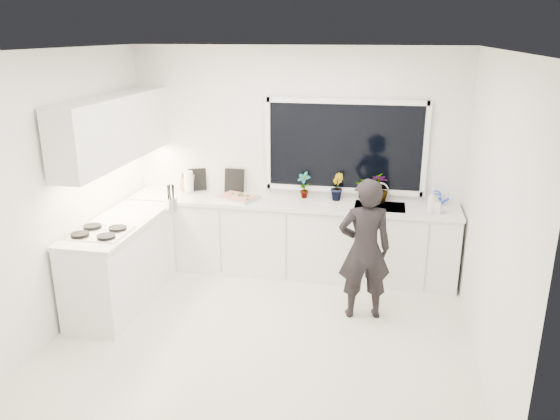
# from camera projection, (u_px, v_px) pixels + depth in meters

# --- Properties ---
(floor) EXTENTS (4.00, 3.50, 0.02)m
(floor) POSITION_uv_depth(u_px,v_px,m) (265.00, 332.00, 5.44)
(floor) COLOR beige
(floor) RESTS_ON ground
(wall_back) EXTENTS (4.00, 0.02, 2.70)m
(wall_back) POSITION_uv_depth(u_px,v_px,m) (295.00, 160.00, 6.66)
(wall_back) COLOR white
(wall_back) RESTS_ON ground
(wall_left) EXTENTS (0.02, 3.50, 2.70)m
(wall_left) POSITION_uv_depth(u_px,v_px,m) (65.00, 190.00, 5.39)
(wall_left) COLOR white
(wall_left) RESTS_ON ground
(wall_right) EXTENTS (0.02, 3.50, 2.70)m
(wall_right) POSITION_uv_depth(u_px,v_px,m) (493.00, 216.00, 4.65)
(wall_right) COLOR white
(wall_right) RESTS_ON ground
(ceiling) EXTENTS (4.00, 3.50, 0.02)m
(ceiling) POSITION_uv_depth(u_px,v_px,m) (262.00, 48.00, 4.59)
(ceiling) COLOR white
(ceiling) RESTS_ON wall_back
(window) EXTENTS (1.80, 0.02, 1.00)m
(window) POSITION_uv_depth(u_px,v_px,m) (345.00, 146.00, 6.45)
(window) COLOR black
(window) RESTS_ON wall_back
(base_cabinets_back) EXTENTS (3.92, 0.58, 0.88)m
(base_cabinets_back) POSITION_uv_depth(u_px,v_px,m) (290.00, 239.00, 6.65)
(base_cabinets_back) COLOR white
(base_cabinets_back) RESTS_ON floor
(base_cabinets_left) EXTENTS (0.58, 1.60, 0.88)m
(base_cabinets_left) POSITION_uv_depth(u_px,v_px,m) (122.00, 264.00, 5.94)
(base_cabinets_left) COLOR white
(base_cabinets_left) RESTS_ON floor
(countertop_back) EXTENTS (3.94, 0.62, 0.04)m
(countertop_back) POSITION_uv_depth(u_px,v_px,m) (290.00, 203.00, 6.50)
(countertop_back) COLOR silver
(countertop_back) RESTS_ON base_cabinets_back
(countertop_left) EXTENTS (0.62, 1.60, 0.04)m
(countertop_left) POSITION_uv_depth(u_px,v_px,m) (118.00, 224.00, 5.79)
(countertop_left) COLOR silver
(countertop_left) RESTS_ON base_cabinets_left
(upper_cabinets) EXTENTS (0.34, 2.10, 0.70)m
(upper_cabinets) POSITION_uv_depth(u_px,v_px,m) (115.00, 129.00, 5.84)
(upper_cabinets) COLOR white
(upper_cabinets) RESTS_ON wall_left
(sink) EXTENTS (0.58, 0.42, 0.14)m
(sink) POSITION_uv_depth(u_px,v_px,m) (380.00, 210.00, 6.33)
(sink) COLOR silver
(sink) RESTS_ON countertop_back
(faucet) EXTENTS (0.03, 0.03, 0.22)m
(faucet) POSITION_uv_depth(u_px,v_px,m) (381.00, 192.00, 6.46)
(faucet) COLOR silver
(faucet) RESTS_ON countertop_back
(stovetop) EXTENTS (0.56, 0.48, 0.03)m
(stovetop) POSITION_uv_depth(u_px,v_px,m) (99.00, 232.00, 5.46)
(stovetop) COLOR black
(stovetop) RESTS_ON countertop_left
(person) EXTENTS (0.61, 0.46, 1.49)m
(person) POSITION_uv_depth(u_px,v_px,m) (365.00, 249.00, 5.52)
(person) COLOR black
(person) RESTS_ON floor
(pizza_tray) EXTENTS (0.54, 0.47, 0.03)m
(pizza_tray) POSITION_uv_depth(u_px,v_px,m) (238.00, 197.00, 6.59)
(pizza_tray) COLOR silver
(pizza_tray) RESTS_ON countertop_back
(pizza) EXTENTS (0.49, 0.42, 0.01)m
(pizza) POSITION_uv_depth(u_px,v_px,m) (238.00, 196.00, 6.58)
(pizza) COLOR #A8161B
(pizza) RESTS_ON pizza_tray
(watering_can) EXTENTS (0.18, 0.18, 0.13)m
(watering_can) POSITION_uv_depth(u_px,v_px,m) (435.00, 200.00, 6.32)
(watering_can) COLOR blue
(watering_can) RESTS_ON countertop_back
(paper_towel_roll) EXTENTS (0.11, 0.11, 0.26)m
(paper_towel_roll) POSITION_uv_depth(u_px,v_px,m) (189.00, 183.00, 6.80)
(paper_towel_roll) COLOR white
(paper_towel_roll) RESTS_ON countertop_back
(knife_block) EXTENTS (0.16, 0.14, 0.22)m
(knife_block) POSITION_uv_depth(u_px,v_px,m) (187.00, 183.00, 6.85)
(knife_block) COLOR #9D7E49
(knife_block) RESTS_ON countertop_back
(utensil_crock) EXTENTS (0.17, 0.17, 0.16)m
(utensil_crock) POSITION_uv_depth(u_px,v_px,m) (172.00, 205.00, 6.10)
(utensil_crock) COLOR #AAAAAF
(utensil_crock) RESTS_ON countertop_left
(picture_frame_large) EXTENTS (0.21, 0.10, 0.28)m
(picture_frame_large) POSITION_uv_depth(u_px,v_px,m) (197.00, 179.00, 6.91)
(picture_frame_large) COLOR black
(picture_frame_large) RESTS_ON countertop_back
(picture_frame_small) EXTENTS (0.25, 0.02, 0.30)m
(picture_frame_small) POSITION_uv_depth(u_px,v_px,m) (234.00, 181.00, 6.82)
(picture_frame_small) COLOR black
(picture_frame_small) RESTS_ON countertop_back
(herb_plants) EXTENTS (1.11, 0.40, 0.34)m
(herb_plants) POSITION_uv_depth(u_px,v_px,m) (358.00, 187.00, 6.46)
(herb_plants) COLOR #26662D
(herb_plants) RESTS_ON countertop_back
(soap_bottles) EXTENTS (0.17, 0.14, 0.28)m
(soap_bottles) POSITION_uv_depth(u_px,v_px,m) (434.00, 203.00, 6.02)
(soap_bottles) COLOR #D8BF66
(soap_bottles) RESTS_ON countertop_back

